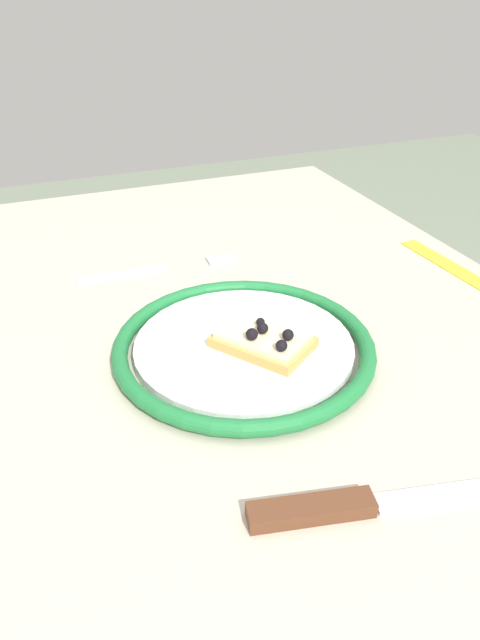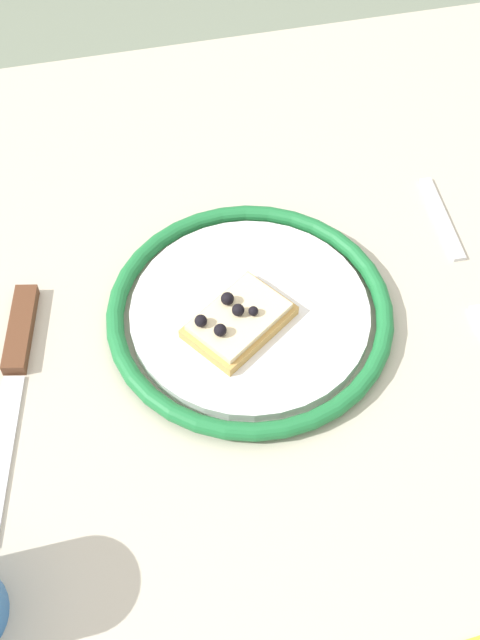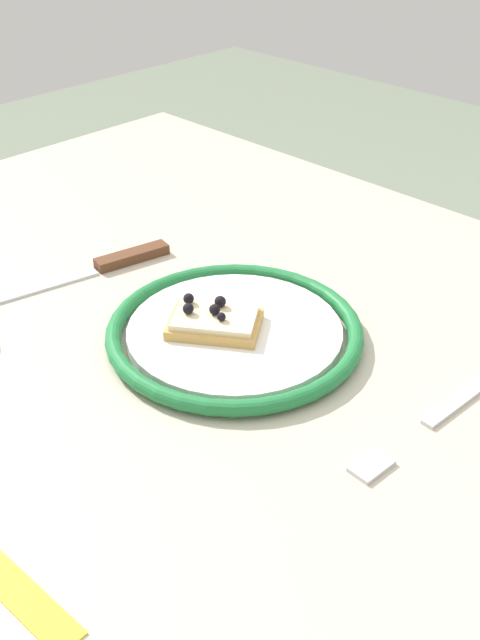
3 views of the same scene
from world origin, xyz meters
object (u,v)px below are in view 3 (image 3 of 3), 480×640
at_px(plate, 235,332).
at_px(pizza_slice_near, 214,321).
at_px(fork, 431,422).
at_px(knife, 105,265).
at_px(dining_table, 233,382).

xyz_separation_m(plate, pizza_slice_near, (0.01, 0.01, 0.01)).
relative_size(plate, fork, 1.27).
xyz_separation_m(plate, fork, (-0.21, -0.03, -0.01)).
distance_m(pizza_slice_near, knife, 0.19).
bearing_deg(dining_table, plate, 137.37).
distance_m(pizza_slice_near, fork, 0.23).
height_order(plate, fork, plate).
height_order(pizza_slice_near, knife, pizza_slice_near).
distance_m(knife, fork, 0.42).
bearing_deg(pizza_slice_near, plate, -133.51).
relative_size(plate, knife, 1.07).
distance_m(dining_table, knife, 0.20).
bearing_deg(knife, fork, -175.63).
height_order(dining_table, pizza_slice_near, pizza_slice_near).
xyz_separation_m(dining_table, pizza_slice_near, (-0.02, 0.05, 0.11)).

